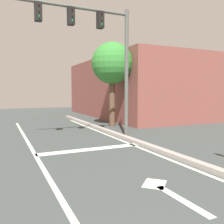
{
  "coord_description": "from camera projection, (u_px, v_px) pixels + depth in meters",
  "views": [
    {
      "loc": [
        -1.08,
        0.08,
        1.93
      ],
      "look_at": [
        1.67,
        5.99,
        1.39
      ],
      "focal_mm": 39.12,
      "sensor_mm": 36.0,
      "label": 1
    }
  ],
  "objects": [
    {
      "name": "traffic_signal_mast",
      "position": [
        95.0,
        40.0,
        9.53
      ],
      "size": [
        4.8,
        0.34,
        5.29
      ],
      "color": "#565954",
      "rests_on": "ground"
    },
    {
      "name": "lane_line_curbside",
      "position": [
        160.0,
        156.0,
        7.35
      ],
      "size": [
        0.12,
        20.0,
        0.01
      ],
      "primitive_type": "cube",
      "color": "silver",
      "rests_on": "ground"
    },
    {
      "name": "roadside_tree",
      "position": [
        112.0,
        64.0,
        13.39
      ],
      "size": [
        2.28,
        2.28,
        4.63
      ],
      "color": "brown",
      "rests_on": "ground"
    },
    {
      "name": "lane_arrow_stem",
      "position": [
        182.0,
        200.0,
        4.35
      ],
      "size": [
        0.16,
        1.4,
        0.01
      ],
      "primitive_type": "cube",
      "color": "silver",
      "rests_on": "ground"
    },
    {
      "name": "stop_bar",
      "position": [
        90.0,
        149.0,
        8.18
      ],
      "size": [
        3.55,
        0.4,
        0.01
      ],
      "primitive_type": "cube",
      "color": "silver",
      "rests_on": "ground"
    },
    {
      "name": "curb_strip",
      "position": [
        167.0,
        153.0,
        7.44
      ],
      "size": [
        0.24,
        24.0,
        0.14
      ],
      "primitive_type": "cube",
      "color": "#A39C94",
      "rests_on": "ground"
    },
    {
      "name": "building_block",
      "position": [
        145.0,
        89.0,
        20.05
      ],
      "size": [
        8.84,
        12.55,
        4.38
      ],
      "primitive_type": "cube",
      "color": "brown",
      "rests_on": "ground"
    },
    {
      "name": "lane_line_center",
      "position": [
        45.0,
        171.0,
        5.92
      ],
      "size": [
        0.12,
        20.0,
        0.01
      ],
      "primitive_type": "cube",
      "color": "silver",
      "rests_on": "ground"
    },
    {
      "name": "lane_arrow_head",
      "position": [
        155.0,
        184.0,
        5.12
      ],
      "size": [
        0.71,
        0.71,
        0.01
      ],
      "primitive_type": "cube",
      "rotation": [
        0.0,
        0.0,
        0.79
      ],
      "color": "silver",
      "rests_on": "ground"
    }
  ]
}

